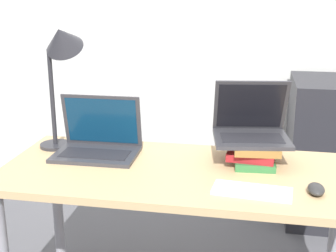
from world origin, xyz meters
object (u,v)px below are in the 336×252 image
desk_lamp (61,53)px  mini_fridge (328,151)px  book_stack (254,151)px  mouse (316,189)px  laptop_on_books (251,128)px  laptop_left (98,143)px  wireless_keyboard (252,191)px

desk_lamp → mini_fridge: size_ratio=0.66×
book_stack → mouse: size_ratio=2.72×
laptop_on_books → mouse: bearing=-51.3°
mouse → desk_lamp: (-1.05, 0.27, 0.42)m
laptop_left → mini_fridge: 1.54m
wireless_keyboard → laptop_on_books: bearing=92.8°
wireless_keyboard → mini_fridge: 1.39m
desk_lamp → wireless_keyboard: bearing=-20.2°
laptop_on_books → desk_lamp: 0.86m
laptop_left → laptop_on_books: size_ratio=1.05×
laptop_on_books → desk_lamp: size_ratio=0.58×
mini_fridge → mouse: bearing=-100.5°
book_stack → desk_lamp: bearing=-179.6°
book_stack → laptop_on_books: size_ratio=0.79×
laptop_left → laptop_on_books: (0.65, 0.05, 0.09)m
wireless_keyboard → desk_lamp: size_ratio=0.50×
wireless_keyboard → mini_fridge: mini_fridge is taller
laptop_on_books → laptop_left: bearing=-175.6°
book_stack → laptop_left: bearing=-177.7°
mini_fridge → laptop_on_books: bearing=-116.3°
desk_lamp → book_stack: bearing=0.4°
laptop_on_books → wireless_keyboard: (0.02, -0.33, -0.13)m
book_stack → laptop_on_books: bearing=125.8°
wireless_keyboard → mini_fridge: size_ratio=0.33×
laptop_on_books → wireless_keyboard: 0.36m
laptop_left → wireless_keyboard: laptop_left is taller
laptop_on_books → desk_lamp: (-0.81, -0.03, 0.29)m
mouse → wireless_keyboard: bearing=-171.0°
mouse → mini_fridge: 1.30m
laptop_on_books → mouse: size_ratio=3.45×
laptop_on_books → mini_fridge: size_ratio=0.39×
book_stack → mouse: bearing=-51.1°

